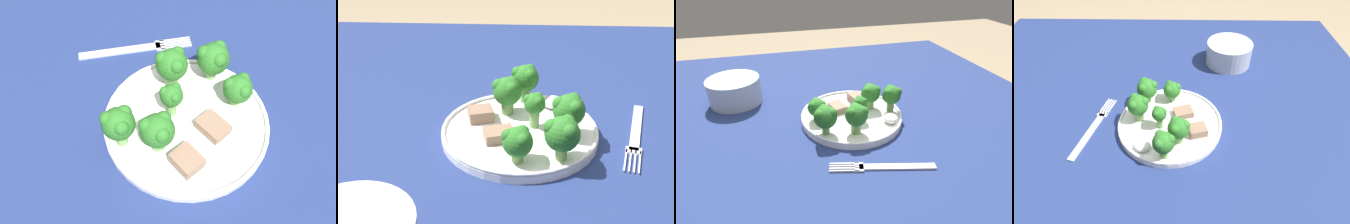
% 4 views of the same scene
% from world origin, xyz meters
% --- Properties ---
extents(table, '(1.22, 1.15, 0.74)m').
position_xyz_m(table, '(0.00, 0.00, 0.65)').
color(table, navy).
rests_on(table, ground_plane).
extents(dinner_plate, '(0.25, 0.25, 0.02)m').
position_xyz_m(dinner_plate, '(0.04, -0.02, 0.75)').
color(dinner_plate, white).
rests_on(dinner_plate, table).
extents(fork, '(0.07, 0.20, 0.00)m').
position_xyz_m(fork, '(-0.15, -0.03, 0.74)').
color(fork, silver).
rests_on(fork, table).
extents(cream_bowl, '(0.14, 0.14, 0.07)m').
position_xyz_m(cream_bowl, '(0.20, 0.26, 0.78)').
color(cream_bowl, '#B7BCC6').
rests_on(cream_bowl, table).
extents(broccoli_floret_near_rim_left, '(0.05, 0.05, 0.07)m').
position_xyz_m(broccoli_floret_near_rim_left, '(-0.04, -0.01, 0.80)').
color(broccoli_floret_near_rim_left, '#709E56').
rests_on(broccoli_floret_near_rim_left, dinner_plate).
extents(broccoli_floret_center_left, '(0.03, 0.03, 0.06)m').
position_xyz_m(broccoli_floret_center_left, '(0.01, -0.03, 0.79)').
color(broccoli_floret_center_left, '#709E56').
rests_on(broccoli_floret_center_left, dinner_plate).
extents(broccoli_floret_back_left, '(0.05, 0.05, 0.06)m').
position_xyz_m(broccoli_floret_back_left, '(0.06, -0.07, 0.80)').
color(broccoli_floret_back_left, '#709E56').
rests_on(broccoli_floret_back_left, dinner_plate).
extents(broccoli_floret_front_left, '(0.05, 0.05, 0.07)m').
position_xyz_m(broccoli_floret_front_left, '(0.03, -0.12, 0.80)').
color(broccoli_floret_front_left, '#709E56').
rests_on(broccoli_floret_front_left, dinner_plate).
extents(broccoli_floret_center_back, '(0.05, 0.05, 0.07)m').
position_xyz_m(broccoli_floret_center_back, '(-0.02, 0.06, 0.80)').
color(broccoli_floret_center_back, '#709E56').
rests_on(broccoli_floret_center_back, dinner_plate).
extents(broccoli_floret_mid_cluster, '(0.04, 0.04, 0.05)m').
position_xyz_m(broccoli_floret_mid_cluster, '(0.04, 0.07, 0.79)').
color(broccoli_floret_mid_cluster, '#709E56').
rests_on(broccoli_floret_mid_cluster, dinner_plate).
extents(meat_slice_front_slice, '(0.05, 0.04, 0.02)m').
position_xyz_m(meat_slice_front_slice, '(0.10, -0.05, 0.76)').
color(meat_slice_front_slice, '#846651').
rests_on(meat_slice_front_slice, dinner_plate).
extents(meat_slice_middle_slice, '(0.05, 0.05, 0.02)m').
position_xyz_m(meat_slice_middle_slice, '(0.07, 0.01, 0.76)').
color(meat_slice_middle_slice, '#846651').
rests_on(meat_slice_middle_slice, dinner_plate).
extents(sauce_dollop, '(0.04, 0.03, 0.02)m').
position_xyz_m(sauce_dollop, '(-0.02, -0.10, 0.76)').
color(sauce_dollop, white).
rests_on(sauce_dollop, dinner_plate).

